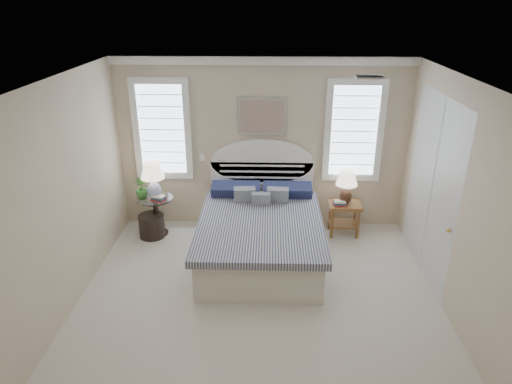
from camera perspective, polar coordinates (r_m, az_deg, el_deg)
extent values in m
cube|color=#BEB3A2|center=(5.57, 0.21, -15.60)|extent=(4.50, 5.00, 0.01)
cube|color=white|center=(4.41, 0.27, 12.87)|extent=(4.50, 5.00, 0.01)
cube|color=#C7B195|center=(7.16, 0.78, 5.86)|extent=(4.50, 0.02, 2.70)
cube|color=#C7B195|center=(5.38, -24.49, -2.45)|extent=(0.02, 5.00, 2.70)
cube|color=#C7B195|center=(5.29, 25.45, -3.09)|extent=(0.02, 5.00, 2.70)
cube|color=white|center=(6.85, 0.83, 16.11)|extent=(4.50, 0.08, 0.12)
cube|color=#B2B2B2|center=(5.31, 13.96, 13.79)|extent=(0.30, 0.20, 0.02)
cube|color=white|center=(7.29, -6.74, 4.35)|extent=(0.08, 0.01, 0.12)
cube|color=silver|center=(7.27, -11.64, 7.69)|extent=(0.90, 0.06, 1.60)
cube|color=silver|center=(7.19, 12.11, 7.48)|extent=(0.90, 0.06, 1.60)
cube|color=silver|center=(7.00, 0.79, 9.43)|extent=(0.74, 0.04, 0.58)
cube|color=silver|center=(6.35, 21.08, 0.47)|extent=(0.02, 1.80, 2.40)
cube|color=#ECE7CF|center=(6.52, 0.54, -6.33)|extent=(1.60, 2.10, 0.55)
cube|color=navy|center=(6.32, 0.54, -4.08)|extent=(1.72, 2.15, 0.10)
cube|color=white|center=(7.39, 0.74, -0.21)|extent=(1.62, 0.08, 1.10)
cube|color=#1B2345|center=(7.08, -2.54, 0.26)|extent=(0.75, 0.31, 0.23)
cube|color=#1B2345|center=(7.06, 3.95, 0.18)|extent=(0.75, 0.31, 0.23)
cube|color=navy|center=(6.87, -1.42, -0.66)|extent=(0.33, 0.20, 0.34)
cube|color=navy|center=(6.86, 2.75, -0.71)|extent=(0.33, 0.20, 0.34)
cube|color=navy|center=(6.77, 0.65, -1.18)|extent=(0.28, 0.14, 0.29)
cylinder|color=black|center=(7.48, -12.13, -5.01)|extent=(0.32, 0.32, 0.03)
cylinder|color=black|center=(7.35, -12.31, -3.05)|extent=(0.08, 0.08, 0.60)
cylinder|color=silver|center=(7.22, -12.53, -0.77)|extent=(0.56, 0.56, 0.02)
cube|color=#915E2F|center=(7.24, 11.04, -1.61)|extent=(0.50, 0.40, 0.06)
cube|color=#915E2F|center=(7.38, 10.85, -3.87)|extent=(0.44, 0.34, 0.03)
cube|color=#915E2F|center=(7.19, 9.47, -4.02)|extent=(0.04, 0.04, 0.47)
cube|color=#915E2F|center=(7.46, 9.20, -2.96)|extent=(0.04, 0.04, 0.47)
cube|color=#915E2F|center=(7.26, 12.61, -4.02)|extent=(0.04, 0.04, 0.47)
cube|color=#915E2F|center=(7.52, 12.22, -2.98)|extent=(0.04, 0.04, 0.47)
cylinder|color=black|center=(7.36, -12.88, -4.13)|extent=(0.41, 0.41, 0.36)
cylinder|color=white|center=(7.19, -12.53, -0.67)|extent=(0.15, 0.15, 0.03)
ellipsoid|color=white|center=(7.14, -12.61, 0.17)|extent=(0.28, 0.28, 0.27)
cylinder|color=gold|center=(7.08, -12.73, 1.43)|extent=(0.04, 0.04, 0.10)
cylinder|color=black|center=(7.23, 11.06, -1.28)|extent=(0.14, 0.14, 0.03)
ellipsoid|color=black|center=(7.19, 11.13, -0.51)|extent=(0.26, 0.26, 0.25)
cylinder|color=gold|center=(7.13, 11.22, 0.63)|extent=(0.04, 0.04, 0.09)
imported|color=#32702C|center=(7.18, -14.13, 0.49)|extent=(0.22, 0.22, 0.34)
cube|color=#A3282C|center=(7.10, -12.07, -0.94)|extent=(0.24, 0.21, 0.03)
cube|color=navy|center=(7.09, -12.09, -0.73)|extent=(0.23, 0.20, 0.03)
cube|color=beige|center=(7.08, -12.11, -0.52)|extent=(0.21, 0.18, 0.03)
cube|color=#A3282C|center=(7.14, 10.43, -1.56)|extent=(0.20, 0.16, 0.03)
cube|color=navy|center=(7.13, 10.45, -1.37)|extent=(0.19, 0.15, 0.03)
cube|color=beige|center=(7.12, 10.46, -1.18)|extent=(0.18, 0.14, 0.03)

